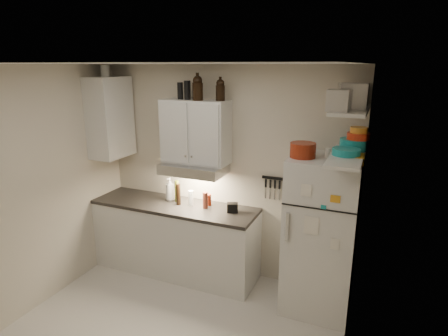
% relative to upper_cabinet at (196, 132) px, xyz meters
% --- Properties ---
extents(ceiling, '(3.20, 3.00, 0.02)m').
position_rel_upper_cabinet_xyz_m(ceiling, '(0.30, -1.33, 0.78)').
color(ceiling, white).
rests_on(ceiling, ground).
extents(back_wall, '(3.20, 0.02, 2.60)m').
position_rel_upper_cabinet_xyz_m(back_wall, '(0.30, 0.18, -0.53)').
color(back_wall, beige).
rests_on(back_wall, ground).
extents(left_wall, '(0.02, 3.00, 2.60)m').
position_rel_upper_cabinet_xyz_m(left_wall, '(-1.31, -1.33, -0.53)').
color(left_wall, beige).
rests_on(left_wall, ground).
extents(right_wall, '(0.02, 3.00, 2.60)m').
position_rel_upper_cabinet_xyz_m(right_wall, '(1.91, -1.33, -0.53)').
color(right_wall, beige).
rests_on(right_wall, ground).
extents(base_cabinet, '(2.10, 0.60, 0.88)m').
position_rel_upper_cabinet_xyz_m(base_cabinet, '(-0.25, -0.14, -1.39)').
color(base_cabinet, silver).
rests_on(base_cabinet, floor).
extents(countertop, '(2.10, 0.62, 0.04)m').
position_rel_upper_cabinet_xyz_m(countertop, '(-0.25, -0.14, -0.93)').
color(countertop, '#282522').
rests_on(countertop, base_cabinet).
extents(upper_cabinet, '(0.80, 0.33, 0.75)m').
position_rel_upper_cabinet_xyz_m(upper_cabinet, '(0.00, 0.00, 0.00)').
color(upper_cabinet, silver).
rests_on(upper_cabinet, back_wall).
extents(side_cabinet, '(0.33, 0.55, 1.00)m').
position_rel_upper_cabinet_xyz_m(side_cabinet, '(-1.14, -0.14, 0.12)').
color(side_cabinet, silver).
rests_on(side_cabinet, left_wall).
extents(range_hood, '(0.76, 0.46, 0.12)m').
position_rel_upper_cabinet_xyz_m(range_hood, '(0.00, -0.06, -0.44)').
color(range_hood, silver).
rests_on(range_hood, back_wall).
extents(fridge, '(0.70, 0.68, 1.70)m').
position_rel_upper_cabinet_xyz_m(fridge, '(1.55, -0.18, -0.98)').
color(fridge, silver).
rests_on(fridge, floor).
extents(shelf_hi, '(0.30, 0.95, 0.03)m').
position_rel_upper_cabinet_xyz_m(shelf_hi, '(1.75, -0.31, 0.38)').
color(shelf_hi, silver).
rests_on(shelf_hi, right_wall).
extents(shelf_lo, '(0.30, 0.95, 0.03)m').
position_rel_upper_cabinet_xyz_m(shelf_lo, '(1.75, -0.31, -0.07)').
color(shelf_lo, silver).
rests_on(shelf_lo, right_wall).
extents(knife_strip, '(0.42, 0.02, 0.03)m').
position_rel_upper_cabinet_xyz_m(knife_strip, '(1.00, 0.15, -0.51)').
color(knife_strip, black).
rests_on(knife_strip, back_wall).
extents(dutch_oven, '(0.29, 0.29, 0.15)m').
position_rel_upper_cabinet_xyz_m(dutch_oven, '(1.33, -0.26, -0.05)').
color(dutch_oven, maroon).
rests_on(dutch_oven, fridge).
extents(book_stack, '(0.19, 0.24, 0.08)m').
position_rel_upper_cabinet_xyz_m(book_stack, '(1.81, -0.30, -0.09)').
color(book_stack, orange).
rests_on(book_stack, fridge).
extents(spice_jar, '(0.07, 0.07, 0.09)m').
position_rel_upper_cabinet_xyz_m(spice_jar, '(1.56, -0.17, -0.08)').
color(spice_jar, silver).
rests_on(spice_jar, fridge).
extents(stock_pot, '(0.38, 0.38, 0.21)m').
position_rel_upper_cabinet_xyz_m(stock_pot, '(1.73, -0.04, 0.50)').
color(stock_pot, silver).
rests_on(stock_pot, shelf_hi).
extents(tin_a, '(0.23, 0.21, 0.22)m').
position_rel_upper_cabinet_xyz_m(tin_a, '(1.77, -0.38, 0.50)').
color(tin_a, '#AAAAAD').
rests_on(tin_a, shelf_hi).
extents(tin_b, '(0.19, 0.19, 0.18)m').
position_rel_upper_cabinet_xyz_m(tin_b, '(1.67, -0.62, 0.48)').
color(tin_b, '#AAAAAD').
rests_on(tin_b, shelf_hi).
extents(bowl_teal, '(0.28, 0.28, 0.11)m').
position_rel_upper_cabinet_xyz_m(bowl_teal, '(1.79, -0.05, 0.01)').
color(bowl_teal, teal).
rests_on(bowl_teal, shelf_lo).
extents(bowl_orange, '(0.22, 0.22, 0.07)m').
position_rel_upper_cabinet_xyz_m(bowl_orange, '(1.82, -0.07, 0.09)').
color(bowl_orange, red).
rests_on(bowl_orange, bowl_teal).
extents(bowl_yellow, '(0.17, 0.17, 0.06)m').
position_rel_upper_cabinet_xyz_m(bowl_yellow, '(1.82, -0.07, 0.15)').
color(bowl_yellow, orange).
rests_on(bowl_yellow, bowl_orange).
extents(plates, '(0.31, 0.31, 0.06)m').
position_rel_upper_cabinet_xyz_m(plates, '(1.74, -0.32, -0.02)').
color(plates, teal).
rests_on(plates, shelf_lo).
extents(growler_a, '(0.15, 0.15, 0.28)m').
position_rel_upper_cabinet_xyz_m(growler_a, '(0.07, -0.07, 0.52)').
color(growler_a, black).
rests_on(growler_a, upper_cabinet).
extents(growler_b, '(0.11, 0.11, 0.24)m').
position_rel_upper_cabinet_xyz_m(growler_b, '(0.32, 0.00, 0.50)').
color(growler_b, black).
rests_on(growler_b, upper_cabinet).
extents(thermos_a, '(0.10, 0.10, 0.22)m').
position_rel_upper_cabinet_xyz_m(thermos_a, '(-0.09, -0.01, 0.48)').
color(thermos_a, black).
rests_on(thermos_a, upper_cabinet).
extents(thermos_b, '(0.07, 0.07, 0.19)m').
position_rel_upper_cabinet_xyz_m(thermos_b, '(-0.18, -0.01, 0.47)').
color(thermos_b, black).
rests_on(thermos_b, upper_cabinet).
extents(side_jar, '(0.13, 0.13, 0.14)m').
position_rel_upper_cabinet_xyz_m(side_jar, '(-1.15, -0.15, 0.69)').
color(side_jar, silver).
rests_on(side_jar, side_cabinet).
extents(soap_bottle, '(0.14, 0.14, 0.33)m').
position_rel_upper_cabinet_xyz_m(soap_bottle, '(-0.37, -0.03, -0.74)').
color(soap_bottle, silver).
rests_on(soap_bottle, countertop).
extents(pepper_mill, '(0.08, 0.08, 0.20)m').
position_rel_upper_cabinet_xyz_m(pepper_mill, '(0.16, -0.10, -0.80)').
color(pepper_mill, '#5B271B').
rests_on(pepper_mill, countertop).
extents(oil_bottle, '(0.06, 0.06, 0.28)m').
position_rel_upper_cabinet_xyz_m(oil_bottle, '(-0.26, -0.04, -0.77)').
color(oil_bottle, '#5C6318').
rests_on(oil_bottle, countertop).
extents(vinegar_bottle, '(0.07, 0.07, 0.26)m').
position_rel_upper_cabinet_xyz_m(vinegar_bottle, '(-0.19, -0.12, -0.77)').
color(vinegar_bottle, black).
rests_on(vinegar_bottle, countertop).
extents(clear_bottle, '(0.08, 0.08, 0.19)m').
position_rel_upper_cabinet_xyz_m(clear_bottle, '(-0.04, -0.08, -0.81)').
color(clear_bottle, silver).
rests_on(clear_bottle, countertop).
extents(red_jar, '(0.09, 0.09, 0.14)m').
position_rel_upper_cabinet_xyz_m(red_jar, '(0.16, 0.00, -0.83)').
color(red_jar, maroon).
rests_on(red_jar, countertop).
extents(caddy, '(0.15, 0.13, 0.11)m').
position_rel_upper_cabinet_xyz_m(caddy, '(0.51, -0.08, -0.85)').
color(caddy, black).
rests_on(caddy, countertop).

